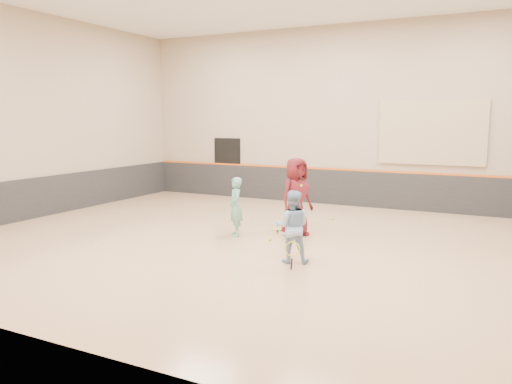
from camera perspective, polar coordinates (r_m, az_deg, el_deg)
The scene contains 14 objects.
room at distance 11.63m, azimuth 1.33°, elevation -2.06°, with size 15.04×12.04×6.22m.
wainscot_back at distance 17.19m, azimuth 9.85°, elevation 0.49°, with size 14.90×0.04×1.20m, color #232326.
wainscot_left at distance 16.27m, azimuth -23.21°, elevation -0.51°, with size 0.04×11.90×1.20m, color #232326.
accent_stripe at distance 17.11m, azimuth 9.89°, elevation 2.54°, with size 14.90×0.03×0.06m, color #D85914.
acoustic_panel at distance 16.44m, azimuth 19.44°, elevation 6.44°, with size 3.20×0.08×2.00m, color tan.
doorway at distance 18.91m, azimuth -3.28°, elevation 2.83°, with size 1.10×0.05×2.20m, color black.
girl at distance 12.47m, azimuth -2.37°, elevation -1.70°, with size 0.54×0.35×1.48m, color #69B6A3.
instructor at distance 10.18m, azimuth 4.15°, elevation -3.96°, with size 0.73×0.57×1.49m, color #8DB1D9.
young_man at distance 12.50m, azimuth 4.60°, elevation -0.55°, with size 0.96×0.63×1.97m, color maroon.
held_racket at distance 9.81m, azimuth 4.18°, elevation -6.50°, with size 0.35×0.35×0.61m, color gold, non-canonical shape.
spare_racket at distance 13.23m, azimuth 2.61°, elevation -4.12°, with size 0.76×0.76×0.12m, color #B8DA30, non-canonical shape.
ball_under_racket at distance 12.08m, azimuth 1.62°, elevation -5.45°, with size 0.07×0.07×0.07m, color gold.
ball_in_hand at distance 12.24m, azimuth 5.17°, elevation 0.74°, with size 0.07×0.07×0.07m, color #CEDD33.
ball_beside_spare at distance 14.73m, azimuth 8.69°, elevation -3.02°, with size 0.07×0.07×0.07m, color #CAEE37.
Camera 1 is at (4.87, -10.35, 2.91)m, focal length 35.00 mm.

